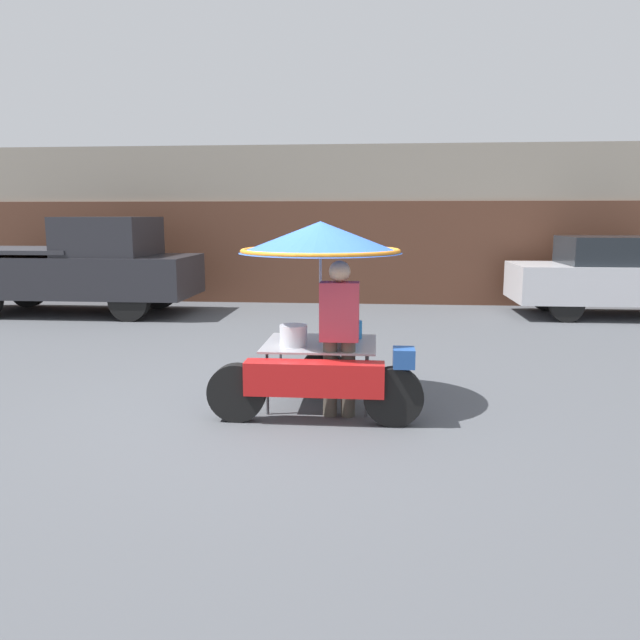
{
  "coord_description": "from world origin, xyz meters",
  "views": [
    {
      "loc": [
        0.94,
        -6.03,
        1.98
      ],
      "look_at": [
        0.37,
        0.32,
        0.91
      ],
      "focal_mm": 35.0,
      "sensor_mm": 36.0,
      "label": 1
    }
  ],
  "objects_px": {
    "vendor_motorcycle_cart": "(320,269)",
    "vendor_person": "(339,331)",
    "pickup_truck": "(79,267)",
    "parked_car": "(628,276)"
  },
  "relations": [
    {
      "from": "vendor_motorcycle_cart",
      "to": "vendor_person",
      "type": "bearing_deg",
      "value": -55.98
    },
    {
      "from": "parked_car",
      "to": "pickup_truck",
      "type": "bearing_deg",
      "value": -177.05
    },
    {
      "from": "parked_car",
      "to": "pickup_truck",
      "type": "height_order",
      "value": "pickup_truck"
    },
    {
      "from": "vendor_motorcycle_cart",
      "to": "vendor_person",
      "type": "height_order",
      "value": "vendor_motorcycle_cart"
    },
    {
      "from": "vendor_motorcycle_cart",
      "to": "vendor_person",
      "type": "xyz_separation_m",
      "value": [
        0.22,
        -0.32,
        -0.58
      ]
    },
    {
      "from": "vendor_motorcycle_cart",
      "to": "pickup_truck",
      "type": "bearing_deg",
      "value": 133.11
    },
    {
      "from": "vendor_person",
      "to": "pickup_truck",
      "type": "bearing_deg",
      "value": 132.69
    },
    {
      "from": "vendor_motorcycle_cart",
      "to": "parked_car",
      "type": "bearing_deg",
      "value": 49.19
    },
    {
      "from": "vendor_motorcycle_cart",
      "to": "vendor_person",
      "type": "distance_m",
      "value": 0.7
    },
    {
      "from": "vendor_person",
      "to": "parked_car",
      "type": "xyz_separation_m",
      "value": [
        5.25,
        6.65,
        -0.06
      ]
    }
  ]
}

